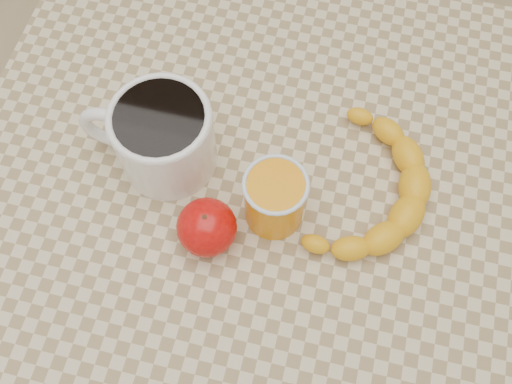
% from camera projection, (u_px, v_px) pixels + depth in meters
% --- Properties ---
extents(ground, '(3.00, 3.00, 0.00)m').
position_uv_depth(ground, '(256.00, 319.00, 1.42)').
color(ground, tan).
rests_on(ground, ground).
extents(table, '(0.80, 0.80, 0.75)m').
position_uv_depth(table, '(256.00, 222.00, 0.81)').
color(table, '#CBB88F').
rests_on(table, ground).
extents(coffee_mug, '(0.18, 0.13, 0.11)m').
position_uv_depth(coffee_mug, '(161.00, 136.00, 0.71)').
color(coffee_mug, white).
rests_on(coffee_mug, table).
extents(orange_juice_glass, '(0.08, 0.08, 0.09)m').
position_uv_depth(orange_juice_glass, '(275.00, 199.00, 0.68)').
color(orange_juice_glass, orange).
rests_on(orange_juice_glass, table).
extents(apple, '(0.08, 0.08, 0.07)m').
position_uv_depth(apple, '(207.00, 227.00, 0.68)').
color(apple, '#A10508').
rests_on(apple, table).
extents(banana, '(0.32, 0.36, 0.04)m').
position_uv_depth(banana, '(368.00, 189.00, 0.72)').
color(banana, yellow).
rests_on(banana, table).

